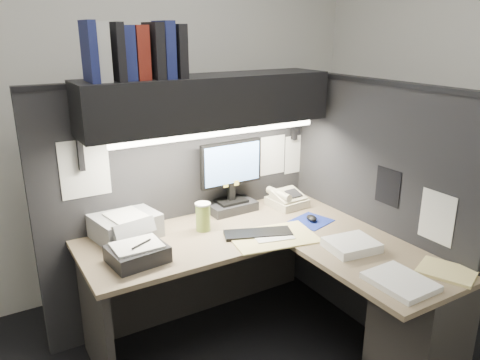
# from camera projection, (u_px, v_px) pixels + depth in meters

# --- Properties ---
(wall_back) EXTENTS (3.50, 0.04, 2.70)m
(wall_back) POSITION_uv_depth(u_px,v_px,m) (146.00, 110.00, 3.39)
(wall_back) COLOR silver
(wall_back) RESTS_ON floor
(partition_back) EXTENTS (1.90, 0.06, 1.60)m
(partition_back) POSITION_uv_depth(u_px,v_px,m) (186.00, 204.00, 3.11)
(partition_back) COLOR black
(partition_back) RESTS_ON floor
(partition_right) EXTENTS (0.06, 1.50, 1.60)m
(partition_right) POSITION_uv_depth(u_px,v_px,m) (372.00, 213.00, 2.96)
(partition_right) COLOR black
(partition_right) RESTS_ON floor
(desk) EXTENTS (1.70, 1.53, 0.73)m
(desk) POSITION_uv_depth(u_px,v_px,m) (320.00, 300.00, 2.65)
(desk) COLOR #837653
(desk) RESTS_ON floor
(overhead_shelf) EXTENTS (1.55, 0.34, 0.30)m
(overhead_shelf) POSITION_uv_depth(u_px,v_px,m) (208.00, 101.00, 2.79)
(overhead_shelf) COLOR black
(overhead_shelf) RESTS_ON partition_back
(task_light_tube) EXTENTS (1.32, 0.04, 0.04)m
(task_light_tube) POSITION_uv_depth(u_px,v_px,m) (220.00, 133.00, 2.73)
(task_light_tube) COLOR white
(task_light_tube) RESTS_ON overhead_shelf
(monitor) EXTENTS (0.45, 0.21, 0.48)m
(monitor) POSITION_uv_depth(u_px,v_px,m) (231.00, 184.00, 3.12)
(monitor) COLOR black
(monitor) RESTS_ON desk
(keyboard) EXTENTS (0.42, 0.27, 0.02)m
(keyboard) POSITION_uv_depth(u_px,v_px,m) (258.00, 233.00, 2.81)
(keyboard) COLOR black
(keyboard) RESTS_ON desk
(mousepad) EXTENTS (0.28, 0.27, 0.00)m
(mousepad) POSITION_uv_depth(u_px,v_px,m) (311.00, 221.00, 3.01)
(mousepad) COLOR navy
(mousepad) RESTS_ON desk
(mouse) EXTENTS (0.08, 0.10, 0.03)m
(mouse) POSITION_uv_depth(u_px,v_px,m) (312.00, 218.00, 3.00)
(mouse) COLOR black
(mouse) RESTS_ON mousepad
(telephone) EXTENTS (0.24, 0.25, 0.09)m
(telephone) POSITION_uv_depth(u_px,v_px,m) (287.00, 200.00, 3.26)
(telephone) COLOR beige
(telephone) RESTS_ON desk
(coffee_cup) EXTENTS (0.11, 0.11, 0.17)m
(coffee_cup) POSITION_uv_depth(u_px,v_px,m) (203.00, 217.00, 2.85)
(coffee_cup) COLOR #9BAA44
(coffee_cup) RESTS_ON desk
(printer) EXTENTS (0.40, 0.36, 0.14)m
(printer) POSITION_uv_depth(u_px,v_px,m) (125.00, 225.00, 2.77)
(printer) COLOR #9A9DA0
(printer) RESTS_ON desk
(notebook_stack) EXTENTS (0.31, 0.27, 0.09)m
(notebook_stack) POSITION_uv_depth(u_px,v_px,m) (137.00, 254.00, 2.48)
(notebook_stack) COLOR black
(notebook_stack) RESTS_ON desk
(open_folder) EXTENTS (0.55, 0.41, 0.01)m
(open_folder) POSITION_uv_depth(u_px,v_px,m) (273.00, 237.00, 2.77)
(open_folder) COLOR #DCCB7B
(open_folder) RESTS_ON desk
(paper_stack_a) EXTENTS (0.29, 0.26, 0.05)m
(paper_stack_a) POSITION_uv_depth(u_px,v_px,m) (352.00, 245.00, 2.62)
(paper_stack_a) COLOR white
(paper_stack_a) RESTS_ON desk
(paper_stack_b) EXTENTS (0.25, 0.31, 0.03)m
(paper_stack_b) POSITION_uv_depth(u_px,v_px,m) (400.00, 282.00, 2.26)
(paper_stack_b) COLOR white
(paper_stack_b) RESTS_ON desk
(manila_stack) EXTENTS (0.30, 0.33, 0.02)m
(manila_stack) POSITION_uv_depth(u_px,v_px,m) (447.00, 271.00, 2.37)
(manila_stack) COLOR #DCCB7B
(manila_stack) RESTS_ON desk
(binder_row) EXTENTS (0.52, 0.25, 0.30)m
(binder_row) POSITION_uv_depth(u_px,v_px,m) (133.00, 52.00, 2.48)
(binder_row) COLOR #161D4F
(binder_row) RESTS_ON overhead_shelf
(pinned_papers) EXTENTS (1.76, 1.31, 0.51)m
(pinned_papers) POSITION_uv_depth(u_px,v_px,m) (266.00, 173.00, 2.92)
(pinned_papers) COLOR white
(pinned_papers) RESTS_ON partition_back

